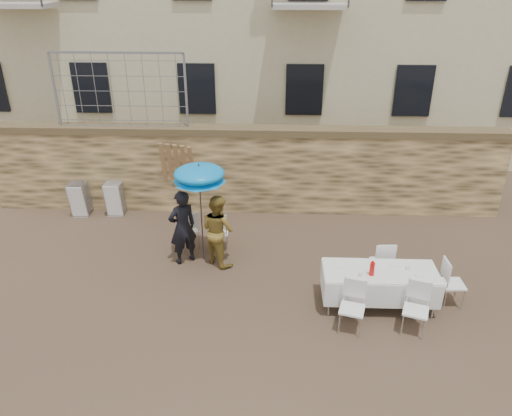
{
  "coord_description": "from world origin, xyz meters",
  "views": [
    {
      "loc": [
        0.77,
        -6.89,
        5.88
      ],
      "look_at": [
        0.4,
        2.2,
        1.4
      ],
      "focal_mm": 35.0,
      "sensor_mm": 36.0,
      "label": 1
    }
  ],
  "objects_px": {
    "man_suit": "(183,227)",
    "chair_stack_right": "(117,196)",
    "table_chair_front_left": "(352,308)",
    "table_chair_side": "(453,283)",
    "couple_chair_left": "(188,230)",
    "banquet_table": "(381,273)",
    "umbrella": "(199,177)",
    "couple_chair_right": "(219,230)",
    "table_chair_back": "(382,261)",
    "chair_stack_left": "(82,195)",
    "woman_dress": "(218,230)",
    "table_chair_front_right": "(416,310)",
    "soda_bottle": "(372,269)"
  },
  "relations": [
    {
      "from": "couple_chair_left",
      "to": "banquet_table",
      "type": "bearing_deg",
      "value": 120.19
    },
    {
      "from": "table_chair_back",
      "to": "chair_stack_left",
      "type": "height_order",
      "value": "table_chair_back"
    },
    {
      "from": "couple_chair_left",
      "to": "chair_stack_left",
      "type": "xyz_separation_m",
      "value": [
        -3.05,
        1.78,
        -0.02
      ]
    },
    {
      "from": "couple_chair_right",
      "to": "soda_bottle",
      "type": "relative_size",
      "value": 3.69
    },
    {
      "from": "couple_chair_right",
      "to": "soda_bottle",
      "type": "height_order",
      "value": "soda_bottle"
    },
    {
      "from": "table_chair_front_left",
      "to": "table_chair_side",
      "type": "bearing_deg",
      "value": 38.51
    },
    {
      "from": "table_chair_front_right",
      "to": "banquet_table",
      "type": "bearing_deg",
      "value": 142.43
    },
    {
      "from": "man_suit",
      "to": "table_chair_side",
      "type": "relative_size",
      "value": 1.76
    },
    {
      "from": "umbrella",
      "to": "soda_bottle",
      "type": "distance_m",
      "value": 3.86
    },
    {
      "from": "couple_chair_right",
      "to": "table_chair_front_left",
      "type": "distance_m",
      "value": 3.77
    },
    {
      "from": "banquet_table",
      "to": "couple_chair_right",
      "type": "bearing_deg",
      "value": 148.86
    },
    {
      "from": "man_suit",
      "to": "table_chair_front_left",
      "type": "distance_m",
      "value": 3.98
    },
    {
      "from": "couple_chair_right",
      "to": "table_chair_front_left",
      "type": "height_order",
      "value": "same"
    },
    {
      "from": "banquet_table",
      "to": "table_chair_side",
      "type": "distance_m",
      "value": 1.43
    },
    {
      "from": "couple_chair_right",
      "to": "table_chair_front_right",
      "type": "xyz_separation_m",
      "value": [
        3.73,
        -2.7,
        0.0
      ]
    },
    {
      "from": "soda_bottle",
      "to": "table_chair_front_left",
      "type": "xyz_separation_m",
      "value": [
        -0.4,
        -0.6,
        -0.43
      ]
    },
    {
      "from": "couple_chair_right",
      "to": "banquet_table",
      "type": "relative_size",
      "value": 0.46
    },
    {
      "from": "umbrella",
      "to": "banquet_table",
      "type": "distance_m",
      "value": 4.03
    },
    {
      "from": "couple_chair_left",
      "to": "soda_bottle",
      "type": "xyz_separation_m",
      "value": [
        3.73,
        -2.1,
        0.43
      ]
    },
    {
      "from": "chair_stack_right",
      "to": "couple_chair_right",
      "type": "bearing_deg",
      "value": -32.01
    },
    {
      "from": "table_chair_front_left",
      "to": "chair_stack_left",
      "type": "distance_m",
      "value": 7.79
    },
    {
      "from": "chair_stack_right",
      "to": "woman_dress",
      "type": "bearing_deg",
      "value": -38.81
    },
    {
      "from": "man_suit",
      "to": "couple_chair_left",
      "type": "height_order",
      "value": "man_suit"
    },
    {
      "from": "chair_stack_left",
      "to": "chair_stack_right",
      "type": "height_order",
      "value": "same"
    },
    {
      "from": "umbrella",
      "to": "chair_stack_right",
      "type": "relative_size",
      "value": 2.27
    },
    {
      "from": "man_suit",
      "to": "table_chair_front_left",
      "type": "height_order",
      "value": "man_suit"
    },
    {
      "from": "woman_dress",
      "to": "table_chair_back",
      "type": "distance_m",
      "value": 3.44
    },
    {
      "from": "umbrella",
      "to": "table_chair_side",
      "type": "xyz_separation_m",
      "value": [
        4.93,
        -1.4,
        -1.49
      ]
    },
    {
      "from": "chair_stack_right",
      "to": "couple_chair_left",
      "type": "bearing_deg",
      "value": -39.66
    },
    {
      "from": "table_chair_front_left",
      "to": "chair_stack_right",
      "type": "bearing_deg",
      "value": 156.18
    },
    {
      "from": "couple_chair_left",
      "to": "chair_stack_left",
      "type": "bearing_deg",
      "value": -63.69
    },
    {
      "from": "man_suit",
      "to": "table_chair_side",
      "type": "height_order",
      "value": "man_suit"
    },
    {
      "from": "man_suit",
      "to": "woman_dress",
      "type": "height_order",
      "value": "man_suit"
    },
    {
      "from": "man_suit",
      "to": "chair_stack_right",
      "type": "relative_size",
      "value": 1.83
    },
    {
      "from": "couple_chair_right",
      "to": "table_chair_front_left",
      "type": "bearing_deg",
      "value": 131.66
    },
    {
      "from": "couple_chair_right",
      "to": "chair_stack_right",
      "type": "relative_size",
      "value": 1.04
    },
    {
      "from": "umbrella",
      "to": "table_chair_front_right",
      "type": "relative_size",
      "value": 2.17
    },
    {
      "from": "woman_dress",
      "to": "man_suit",
      "type": "bearing_deg",
      "value": 42.55
    },
    {
      "from": "table_chair_back",
      "to": "chair_stack_left",
      "type": "distance_m",
      "value": 7.75
    },
    {
      "from": "woman_dress",
      "to": "couple_chair_right",
      "type": "height_order",
      "value": "woman_dress"
    },
    {
      "from": "woman_dress",
      "to": "table_chair_front_right",
      "type": "distance_m",
      "value": 4.27
    },
    {
      "from": "couple_chair_left",
      "to": "table_chair_front_left",
      "type": "height_order",
      "value": "same"
    },
    {
      "from": "table_chair_front_left",
      "to": "chair_stack_right",
      "type": "height_order",
      "value": "table_chair_front_left"
    },
    {
      "from": "couple_chair_right",
      "to": "table_chair_front_right",
      "type": "bearing_deg",
      "value": 141.52
    },
    {
      "from": "umbrella",
      "to": "table_chair_front_left",
      "type": "relative_size",
      "value": 2.17
    },
    {
      "from": "chair_stack_left",
      "to": "couple_chair_left",
      "type": "bearing_deg",
      "value": -30.29
    },
    {
      "from": "umbrella",
      "to": "soda_bottle",
      "type": "xyz_separation_m",
      "value": [
        3.33,
        -1.65,
        -1.07
      ]
    },
    {
      "from": "table_chair_back",
      "to": "table_chair_front_right",
      "type": "bearing_deg",
      "value": 97.3
    },
    {
      "from": "table_chair_front_right",
      "to": "table_chair_side",
      "type": "height_order",
      "value": "same"
    },
    {
      "from": "banquet_table",
      "to": "chair_stack_left",
      "type": "xyz_separation_m",
      "value": [
        -6.97,
        3.73,
        -0.27
      ]
    }
  ]
}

